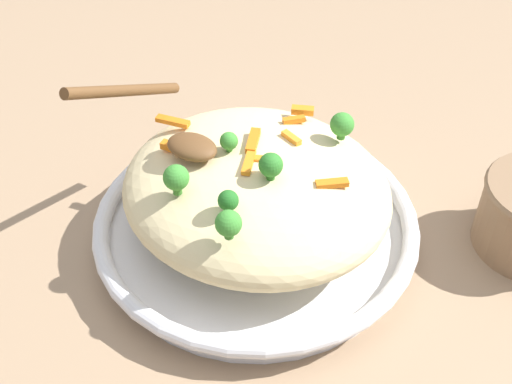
# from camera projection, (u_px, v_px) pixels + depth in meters

# --- Properties ---
(ground_plane) EXTENTS (2.40, 2.40, 0.00)m
(ground_plane) POSITION_uv_depth(u_px,v_px,m) (256.00, 240.00, 0.76)
(ground_plane) COLOR #9E7F60
(serving_bowl) EXTENTS (0.36, 0.36, 0.04)m
(serving_bowl) POSITION_uv_depth(u_px,v_px,m) (256.00, 226.00, 0.75)
(serving_bowl) COLOR silver
(serving_bowl) RESTS_ON ground_plane
(pasta_mound) EXTENTS (0.29, 0.27, 0.09)m
(pasta_mound) POSITION_uv_depth(u_px,v_px,m) (256.00, 189.00, 0.71)
(pasta_mound) COLOR beige
(pasta_mound) RESTS_ON serving_bowl
(carrot_piece_0) EXTENTS (0.02, 0.04, 0.01)m
(carrot_piece_0) POSITION_uv_depth(u_px,v_px,m) (250.00, 163.00, 0.67)
(carrot_piece_0) COLOR orange
(carrot_piece_0) RESTS_ON pasta_mound
(carrot_piece_1) EXTENTS (0.02, 0.04, 0.01)m
(carrot_piece_1) POSITION_uv_depth(u_px,v_px,m) (253.00, 141.00, 0.70)
(carrot_piece_1) COLOR orange
(carrot_piece_1) RESTS_ON pasta_mound
(carrot_piece_2) EXTENTS (0.03, 0.03, 0.01)m
(carrot_piece_2) POSITION_uv_depth(u_px,v_px,m) (332.00, 183.00, 0.66)
(carrot_piece_2) COLOR orange
(carrot_piece_2) RESTS_ON pasta_mound
(carrot_piece_3) EXTENTS (0.03, 0.02, 0.01)m
(carrot_piece_3) POSITION_uv_depth(u_px,v_px,m) (291.00, 138.00, 0.71)
(carrot_piece_3) COLOR orange
(carrot_piece_3) RESTS_ON pasta_mound
(carrot_piece_4) EXTENTS (0.03, 0.01, 0.01)m
(carrot_piece_4) POSITION_uv_depth(u_px,v_px,m) (173.00, 147.00, 0.70)
(carrot_piece_4) COLOR orange
(carrot_piece_4) RESTS_ON pasta_mound
(carrot_piece_5) EXTENTS (0.04, 0.02, 0.01)m
(carrot_piece_5) POSITION_uv_depth(u_px,v_px,m) (173.00, 121.00, 0.74)
(carrot_piece_5) COLOR orange
(carrot_piece_5) RESTS_ON pasta_mound
(carrot_piece_6) EXTENTS (0.02, 0.02, 0.01)m
(carrot_piece_6) POSITION_uv_depth(u_px,v_px,m) (294.00, 120.00, 0.74)
(carrot_piece_6) COLOR orange
(carrot_piece_6) RESTS_ON pasta_mound
(carrot_piece_7) EXTENTS (0.03, 0.02, 0.01)m
(carrot_piece_7) POSITION_uv_depth(u_px,v_px,m) (268.00, 158.00, 0.68)
(carrot_piece_7) COLOR orange
(carrot_piece_7) RESTS_ON pasta_mound
(carrot_piece_8) EXTENTS (0.03, 0.02, 0.01)m
(carrot_piece_8) POSITION_uv_depth(u_px,v_px,m) (306.00, 112.00, 0.75)
(carrot_piece_8) COLOR orange
(carrot_piece_8) RESTS_ON pasta_mound
(broccoli_floret_0) EXTENTS (0.02, 0.02, 0.02)m
(broccoli_floret_0) POSITION_uv_depth(u_px,v_px,m) (229.00, 141.00, 0.68)
(broccoli_floret_0) COLOR #377928
(broccoli_floret_0) RESTS_ON pasta_mound
(broccoli_floret_1) EXTENTS (0.03, 0.03, 0.03)m
(broccoli_floret_1) POSITION_uv_depth(u_px,v_px,m) (342.00, 125.00, 0.71)
(broccoli_floret_1) COLOR #377928
(broccoli_floret_1) RESTS_ON pasta_mound
(broccoli_floret_2) EXTENTS (0.03, 0.03, 0.03)m
(broccoli_floret_2) POSITION_uv_depth(u_px,v_px,m) (176.00, 178.00, 0.64)
(broccoli_floret_2) COLOR #377928
(broccoli_floret_2) RESTS_ON pasta_mound
(broccoli_floret_3) EXTENTS (0.02, 0.02, 0.03)m
(broccoli_floret_3) POSITION_uv_depth(u_px,v_px,m) (228.00, 201.00, 0.62)
(broccoli_floret_3) COLOR #205B1C
(broccoli_floret_3) RESTS_ON pasta_mound
(broccoli_floret_4) EXTENTS (0.02, 0.02, 0.03)m
(broccoli_floret_4) POSITION_uv_depth(u_px,v_px,m) (271.00, 165.00, 0.65)
(broccoli_floret_4) COLOR #296820
(broccoli_floret_4) RESTS_ON pasta_mound
(broccoli_floret_5) EXTENTS (0.03, 0.03, 0.03)m
(broccoli_floret_5) POSITION_uv_depth(u_px,v_px,m) (229.00, 224.00, 0.60)
(broccoli_floret_5) COLOR #377928
(broccoli_floret_5) RESTS_ON pasta_mound
(serving_spoon) EXTENTS (0.11, 0.17, 0.10)m
(serving_spoon) POSITION_uv_depth(u_px,v_px,m) (166.00, 125.00, 0.68)
(serving_spoon) COLOR brown
(serving_spoon) RESTS_ON pasta_mound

